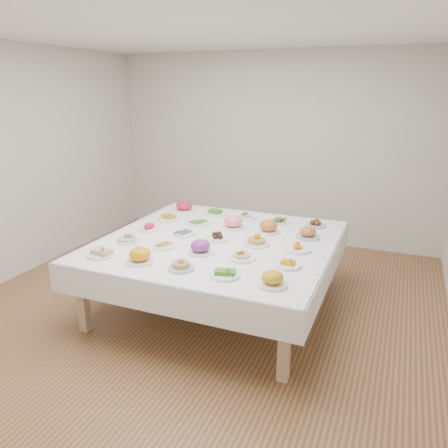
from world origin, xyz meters
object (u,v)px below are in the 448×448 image
at_px(dish_0, 102,251).
at_px(display_table, 219,245).
at_px(dish_12, 218,236).
at_px(dish_24, 315,223).

bearing_deg(dish_0, display_table, 45.30).
xyz_separation_m(dish_12, dish_24, (0.86, 0.85, 0.00)).
height_order(dish_0, dish_24, dish_0).
xyz_separation_m(display_table, dish_12, (-0.01, -0.00, 0.10)).
bearing_deg(dish_24, display_table, -135.01).
xyz_separation_m(display_table, dish_24, (0.85, 0.85, 0.10)).
height_order(display_table, dish_0, dish_0).
bearing_deg(dish_24, dish_0, -134.85).
bearing_deg(display_table, dish_12, -164.82).
height_order(display_table, dish_12, dish_12).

